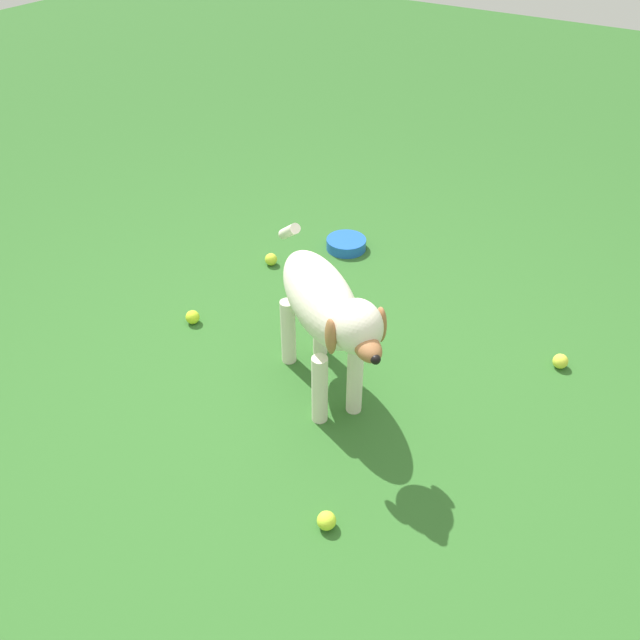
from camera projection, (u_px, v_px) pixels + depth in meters
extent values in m
plane|color=#2D6026|center=(293.00, 402.00, 2.72)|extent=(14.00, 14.00, 0.00)
ellipsoid|color=silver|center=(320.00, 298.00, 2.54)|extent=(0.61, 0.53, 0.26)
cylinder|color=silver|center=(355.00, 380.00, 2.59)|extent=(0.06, 0.06, 0.32)
cylinder|color=silver|center=(320.00, 389.00, 2.55)|extent=(0.06, 0.06, 0.32)
cylinder|color=silver|center=(320.00, 324.00, 2.88)|extent=(0.06, 0.06, 0.32)
cylinder|color=silver|center=(288.00, 332.00, 2.83)|extent=(0.06, 0.06, 0.32)
ellipsoid|color=silver|center=(357.00, 327.00, 2.20)|extent=(0.26, 0.25, 0.19)
ellipsoid|color=#9E663D|center=(368.00, 348.00, 2.15)|extent=(0.16, 0.15, 0.08)
sphere|color=black|center=(375.00, 359.00, 2.11)|extent=(0.03, 0.03, 0.03)
ellipsoid|color=#9E663D|center=(381.00, 325.00, 2.25)|extent=(0.07, 0.07, 0.14)
ellipsoid|color=#9E663D|center=(331.00, 337.00, 2.20)|extent=(0.07, 0.07, 0.14)
cylinder|color=silver|center=(289.00, 231.00, 2.75)|extent=(0.18, 0.15, 0.15)
sphere|color=#D5D93D|center=(560.00, 361.00, 2.87)|extent=(0.07, 0.07, 0.07)
sphere|color=#C5E534|center=(326.00, 521.00, 2.22)|extent=(0.07, 0.07, 0.07)
sphere|color=#C2D533|center=(271.00, 259.00, 3.53)|extent=(0.07, 0.07, 0.07)
sphere|color=#BFDE28|center=(193.00, 317.00, 3.13)|extent=(0.07, 0.07, 0.07)
cylinder|color=blue|center=(346.00, 244.00, 3.67)|extent=(0.22, 0.22, 0.06)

